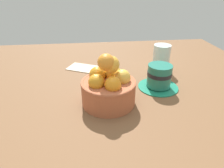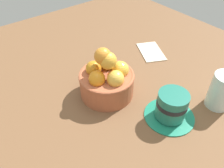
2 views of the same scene
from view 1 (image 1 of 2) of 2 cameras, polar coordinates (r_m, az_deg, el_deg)
The scene contains 5 objects.
ground_plane at distance 57.29cm, azimuth -0.97°, elevation -6.58°, with size 119.27×119.52×3.02cm, color brown.
terracotta_bowl at distance 53.84cm, azimuth -1.01°, elevation -0.74°, with size 14.84×14.84×14.62cm.
coffee_cup at distance 64.19cm, azimuth 13.27°, elevation 1.88°, with size 12.64×12.64×7.62cm.
water_glass at distance 76.65cm, azimuth 13.84°, elevation 7.24°, with size 6.21×6.21×9.74cm, color silver.
folded_napkin at distance 78.25cm, azimuth -8.02°, elevation 4.62°, with size 12.04×7.31×0.60cm, color beige.
Camera 1 is at (-4.44, -46.95, 31.01)cm, focal length 32.10 mm.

